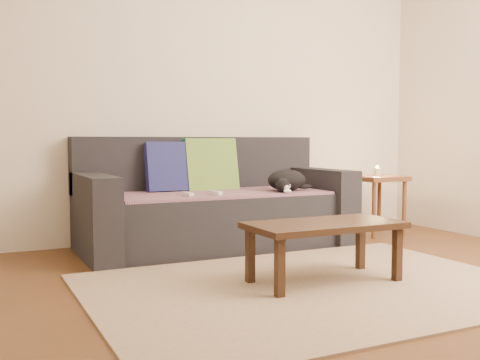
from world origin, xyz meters
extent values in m
plane|color=brown|center=(0.00, 0.00, 0.00)|extent=(4.50, 4.50, 0.00)
cube|color=beige|center=(0.00, 2.00, 1.30)|extent=(4.50, 0.04, 2.60)
cube|color=#232328|center=(0.00, 1.50, 0.21)|extent=(1.70, 0.78, 0.42)
cube|color=#232328|center=(0.00, 1.90, 0.65)|extent=(2.10, 0.18, 0.45)
cube|color=#232328|center=(-0.95, 1.50, 0.30)|extent=(0.20, 0.90, 0.60)
cube|color=#232328|center=(0.95, 1.50, 0.30)|extent=(0.20, 0.90, 0.60)
cube|color=#3F2648|center=(0.00, 1.48, 0.43)|extent=(1.66, 0.74, 0.02)
cube|color=#101D45|center=(-0.30, 1.74, 0.63)|extent=(0.39, 0.17, 0.40)
cube|color=#0A453B|center=(0.04, 1.74, 0.63)|extent=(0.44, 0.20, 0.46)
ellipsoid|color=black|center=(0.54, 1.35, 0.52)|extent=(0.37, 0.31, 0.17)
sphere|color=black|center=(0.42, 1.22, 0.50)|extent=(0.13, 0.13, 0.11)
sphere|color=white|center=(0.43, 1.18, 0.48)|extent=(0.06, 0.06, 0.05)
ellipsoid|color=black|center=(0.68, 1.31, 0.47)|extent=(0.14, 0.07, 0.04)
cube|color=white|center=(-0.34, 1.27, 0.46)|extent=(0.04, 0.15, 0.03)
cube|color=white|center=(-0.12, 1.27, 0.46)|extent=(0.06, 0.15, 0.03)
cube|color=brown|center=(1.54, 1.46, 0.50)|extent=(0.42, 0.42, 0.04)
cylinder|color=brown|center=(1.37, 1.29, 0.24)|extent=(0.04, 0.04, 0.48)
cylinder|color=brown|center=(1.71, 1.29, 0.24)|extent=(0.04, 0.04, 0.48)
cylinder|color=brown|center=(1.37, 1.63, 0.24)|extent=(0.04, 0.04, 0.48)
cylinder|color=brown|center=(1.71, 1.63, 0.24)|extent=(0.04, 0.04, 0.48)
cylinder|color=beige|center=(1.54, 1.46, 0.56)|extent=(0.06, 0.06, 0.07)
sphere|color=#FFBF59|center=(1.54, 1.46, 0.61)|extent=(0.02, 0.02, 0.02)
cube|color=tan|center=(0.00, 0.15, 0.01)|extent=(2.50, 1.80, 0.01)
cube|color=#331C13|center=(0.12, 0.21, 0.35)|extent=(0.91, 0.45, 0.04)
cube|color=#331C13|center=(-0.28, 0.04, 0.16)|extent=(0.05, 0.05, 0.33)
cube|color=#331C13|center=(0.52, 0.04, 0.16)|extent=(0.05, 0.05, 0.33)
cube|color=#331C13|center=(-0.28, 0.38, 0.16)|extent=(0.05, 0.05, 0.33)
cube|color=#331C13|center=(0.52, 0.38, 0.16)|extent=(0.05, 0.05, 0.33)
camera|label=1|loc=(-1.74, -2.50, 0.84)|focal=42.00mm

